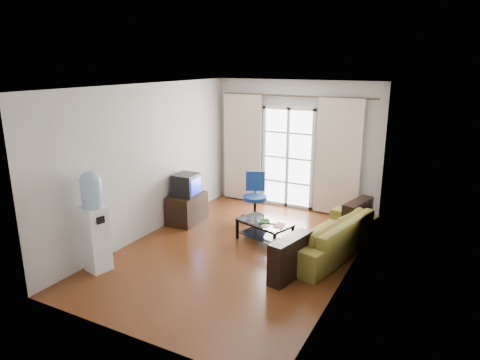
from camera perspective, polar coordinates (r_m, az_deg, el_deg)
name	(u,v)px	position (r m, az deg, el deg)	size (l,w,h in m)	color
floor	(238,251)	(7.23, -0.29, -9.45)	(5.20, 5.20, 0.00)	#5E3016
ceiling	(238,86)	(6.57, -0.32, 12.44)	(5.20, 5.20, 0.00)	white
wall_back	(296,145)	(9.09, 7.44, 4.60)	(3.60, 0.02, 2.70)	#B5B2AC
wall_front	(123,227)	(4.75, -15.30, -6.07)	(3.60, 0.02, 2.70)	#B5B2AC
wall_left	(148,161)	(7.76, -12.13, 2.50)	(0.02, 5.20, 2.70)	#B5B2AC
wall_right	(351,188)	(6.17, 14.63, -1.03)	(0.02, 5.20, 2.70)	#B5B2AC
french_door	(288,158)	(9.15, 6.38, 2.95)	(1.16, 0.06, 2.15)	white
curtain_rod	(296,96)	(8.87, 7.45, 11.05)	(0.04, 0.04, 3.30)	#4C3F2D
curtain_left	(243,148)	(9.49, 0.34, 4.27)	(0.90, 0.07, 2.35)	beige
curtain_right	(338,158)	(8.73, 12.98, 2.88)	(0.90, 0.07, 2.35)	beige
radiator	(329,198)	(9.02, 11.76, -2.39)	(0.64, 0.12, 0.64)	#9F9EA1
sofa	(328,235)	(7.19, 11.60, -7.17)	(1.30, 2.30, 0.63)	brown
coffee_table	(264,229)	(7.49, 3.29, -6.52)	(1.05, 0.79, 0.38)	silver
bowl	(264,222)	(7.36, 3.25, -5.59)	(0.22, 0.22, 0.05)	#369656
book	(275,225)	(7.29, 4.65, -5.95)	(0.18, 0.23, 0.02)	#9E2B13
remote	(271,224)	(7.33, 4.22, -5.83)	(0.15, 0.04, 0.02)	black
tv_stand	(187,208)	(8.44, -7.08, -3.77)	(0.51, 0.77, 0.56)	black
crt_tv	(186,184)	(8.27, -7.26, -0.60)	(0.49, 0.48, 0.42)	black
task_chair	(255,206)	(8.48, 2.01, -3.55)	(0.86, 0.86, 0.96)	black
water_cooler	(94,219)	(6.67, -18.84, -4.99)	(0.38, 0.38, 1.55)	white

